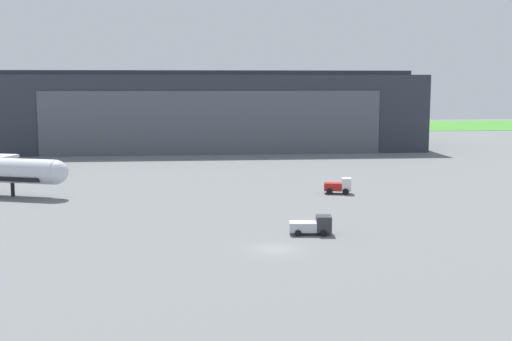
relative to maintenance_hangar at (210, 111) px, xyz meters
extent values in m
plane|color=slate|center=(4.01, -106.52, -9.36)|extent=(440.00, 440.00, 0.00)
cube|color=#40892E|center=(4.01, 75.15, -9.32)|extent=(440.00, 56.00, 0.08)
cube|color=#2D333D|center=(0.00, 0.09, -0.14)|extent=(103.22, 38.20, 18.44)
cube|color=#4C515B|center=(0.00, -19.16, -1.99)|extent=(78.45, 0.30, 14.75)
cube|color=#2D333D|center=(0.00, 0.09, 9.68)|extent=(103.22, 9.17, 1.20)
sphere|color=silver|center=(-24.16, -74.39, -5.51)|extent=(3.50, 3.50, 3.50)
cylinder|color=black|center=(-31.04, -72.02, -8.35)|extent=(0.56, 0.56, 2.03)
cube|color=silver|center=(18.72, -74.42, -7.92)|extent=(1.72, 2.00, 1.93)
cube|color=#AD1E19|center=(16.74, -73.99, -8.30)|extent=(2.98, 2.28, 1.18)
cylinder|color=black|center=(18.40, -75.34, -8.89)|extent=(0.98, 0.45, 0.94)
cylinder|color=black|center=(18.81, -73.45, -8.89)|extent=(0.98, 0.45, 0.94)
cylinder|color=black|center=(16.02, -74.82, -8.89)|extent=(0.98, 0.45, 0.94)
cylinder|color=black|center=(16.43, -72.93, -8.89)|extent=(0.98, 0.45, 0.94)
cube|color=#2D2D33|center=(10.11, -100.45, -8.14)|extent=(1.86, 2.12, 1.75)
cube|color=#B7BCC6|center=(7.80, -100.19, -8.49)|extent=(3.19, 2.26, 1.04)
cylinder|color=black|center=(9.89, -101.49, -9.01)|extent=(0.73, 0.34, 0.70)
cylinder|color=black|center=(10.12, -99.38, -9.01)|extent=(0.73, 0.34, 0.70)
cylinder|color=black|center=(7.12, -101.19, -9.01)|extent=(0.73, 0.34, 0.70)
cylinder|color=black|center=(7.35, -99.07, -9.01)|extent=(0.73, 0.34, 0.70)
camera|label=1|loc=(-4.08, -171.33, 7.57)|focal=46.31mm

